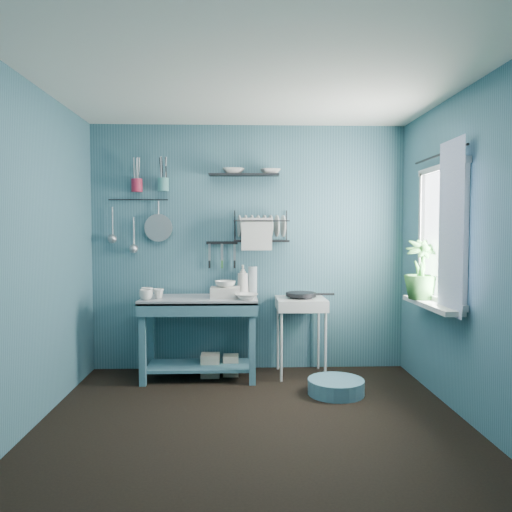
{
  "coord_description": "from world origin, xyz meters",
  "views": [
    {
      "loc": [
        -0.11,
        -3.63,
        1.43
      ],
      "look_at": [
        0.05,
        0.85,
        1.2
      ],
      "focal_mm": 35.0,
      "sensor_mm": 36.0,
      "label": 1
    }
  ],
  "objects_px": {
    "mug_mid": "(159,294)",
    "hotplate_stand": "(301,337)",
    "colander": "(158,228)",
    "storage_tin_small": "(231,365)",
    "dish_rack": "(261,226)",
    "storage_tin_large": "(210,365)",
    "mug_right": "(147,293)",
    "frying_pan": "(301,294)",
    "soap_bottle": "(243,280)",
    "utensil_cup_teal": "(163,185)",
    "work_counter": "(200,338)",
    "wash_tub": "(225,292)",
    "floor_basin": "(336,387)",
    "utensil_cup_magenta": "(137,185)",
    "potted_plant": "(421,269)",
    "mug_left": "(146,295)",
    "water_bottle": "(253,280)"
  },
  "relations": [
    {
      "from": "soap_bottle",
      "to": "mug_right",
      "type": "bearing_deg",
      "value": -167.74
    },
    {
      "from": "dish_rack",
      "to": "floor_basin",
      "type": "distance_m",
      "value": 1.71
    },
    {
      "from": "mug_mid",
      "to": "wash_tub",
      "type": "height_order",
      "value": "wash_tub"
    },
    {
      "from": "mug_mid",
      "to": "hotplate_stand",
      "type": "relative_size",
      "value": 0.13
    },
    {
      "from": "soap_bottle",
      "to": "utensil_cup_magenta",
      "type": "relative_size",
      "value": 2.3
    },
    {
      "from": "dish_rack",
      "to": "storage_tin_large",
      "type": "xyz_separation_m",
      "value": [
        -0.51,
        -0.16,
        -1.36
      ]
    },
    {
      "from": "frying_pan",
      "to": "dish_rack",
      "type": "relative_size",
      "value": 0.55
    },
    {
      "from": "soap_bottle",
      "to": "mug_mid",
      "type": "bearing_deg",
      "value": -162.0
    },
    {
      "from": "mug_mid",
      "to": "mug_right",
      "type": "height_order",
      "value": "mug_right"
    },
    {
      "from": "work_counter",
      "to": "soap_bottle",
      "type": "bearing_deg",
      "value": 32.45
    },
    {
      "from": "floor_basin",
      "to": "mug_right",
      "type": "bearing_deg",
      "value": 163.22
    },
    {
      "from": "work_counter",
      "to": "floor_basin",
      "type": "bearing_deg",
      "value": -16.01
    },
    {
      "from": "wash_tub",
      "to": "potted_plant",
      "type": "xyz_separation_m",
      "value": [
        1.72,
        -0.49,
        0.25
      ]
    },
    {
      "from": "utensil_cup_teal",
      "to": "floor_basin",
      "type": "relative_size",
      "value": 0.26
    },
    {
      "from": "colander",
      "to": "work_counter",
      "type": "bearing_deg",
      "value": -34.24
    },
    {
      "from": "work_counter",
      "to": "frying_pan",
      "type": "xyz_separation_m",
      "value": [
        0.99,
        0.07,
        0.41
      ]
    },
    {
      "from": "storage_tin_large",
      "to": "water_bottle",
      "type": "bearing_deg",
      "value": 22.04
    },
    {
      "from": "mug_right",
      "to": "potted_plant",
      "type": "xyz_separation_m",
      "value": [
        2.47,
        -0.51,
        0.26
      ]
    },
    {
      "from": "colander",
      "to": "storage_tin_small",
      "type": "distance_m",
      "value": 1.56
    },
    {
      "from": "utensil_cup_magenta",
      "to": "floor_basin",
      "type": "xyz_separation_m",
      "value": [
        1.86,
        -0.78,
        -1.81
      ]
    },
    {
      "from": "dish_rack",
      "to": "wash_tub",
      "type": "bearing_deg",
      "value": -145.87
    },
    {
      "from": "hotplate_stand",
      "to": "frying_pan",
      "type": "relative_size",
      "value": 2.55
    },
    {
      "from": "mug_left",
      "to": "utensil_cup_magenta",
      "type": "relative_size",
      "value": 0.95
    },
    {
      "from": "utensil_cup_teal",
      "to": "colander",
      "type": "distance_m",
      "value": 0.44
    },
    {
      "from": "hotplate_stand",
      "to": "potted_plant",
      "type": "bearing_deg",
      "value": -30.34
    },
    {
      "from": "wash_tub",
      "to": "storage_tin_small",
      "type": "xyz_separation_m",
      "value": [
        0.05,
        0.1,
        -0.74
      ]
    },
    {
      "from": "dish_rack",
      "to": "utensil_cup_magenta",
      "type": "distance_m",
      "value": 1.31
    },
    {
      "from": "mug_left",
      "to": "utensil_cup_magenta",
      "type": "distance_m",
      "value": 1.14
    },
    {
      "from": "mug_right",
      "to": "colander",
      "type": "distance_m",
      "value": 0.69
    },
    {
      "from": "wash_tub",
      "to": "utensil_cup_teal",
      "type": "xyz_separation_m",
      "value": [
        -0.62,
        0.28,
        1.05
      ]
    },
    {
      "from": "utensil_cup_magenta",
      "to": "storage_tin_large",
      "type": "relative_size",
      "value": 0.59
    },
    {
      "from": "utensil_cup_magenta",
      "to": "colander",
      "type": "xyz_separation_m",
      "value": [
        0.2,
        0.03,
        -0.42
      ]
    },
    {
      "from": "mug_right",
      "to": "wash_tub",
      "type": "height_order",
      "value": "wash_tub"
    },
    {
      "from": "dish_rack",
      "to": "storage_tin_large",
      "type": "height_order",
      "value": "dish_rack"
    },
    {
      "from": "mug_mid",
      "to": "storage_tin_small",
      "type": "distance_m",
      "value": 1.01
    },
    {
      "from": "mug_right",
      "to": "wash_tub",
      "type": "bearing_deg",
      "value": -1.53
    },
    {
      "from": "water_bottle",
      "to": "dish_rack",
      "type": "height_order",
      "value": "dish_rack"
    },
    {
      "from": "mug_right",
      "to": "soap_bottle",
      "type": "distance_m",
      "value": 0.95
    },
    {
      "from": "hotplate_stand",
      "to": "potted_plant",
      "type": "distance_m",
      "value": 1.34
    },
    {
      "from": "storage_tin_small",
      "to": "work_counter",
      "type": "bearing_deg",
      "value": -165.07
    },
    {
      "from": "wash_tub",
      "to": "hotplate_stand",
      "type": "height_order",
      "value": "wash_tub"
    },
    {
      "from": "utensil_cup_teal",
      "to": "floor_basin",
      "type": "xyz_separation_m",
      "value": [
        1.6,
        -0.78,
        -1.82
      ]
    },
    {
      "from": "utensil_cup_teal",
      "to": "hotplate_stand",
      "type": "bearing_deg",
      "value": -8.13
    },
    {
      "from": "colander",
      "to": "potted_plant",
      "type": "xyz_separation_m",
      "value": [
        2.4,
        -0.8,
        -0.37
      ]
    },
    {
      "from": "mug_mid",
      "to": "storage_tin_large",
      "type": "height_order",
      "value": "mug_mid"
    },
    {
      "from": "mug_right",
      "to": "frying_pan",
      "type": "relative_size",
      "value": 0.41
    },
    {
      "from": "hotplate_stand",
      "to": "mug_mid",
      "type": "bearing_deg",
      "value": -174.63
    },
    {
      "from": "mug_right",
      "to": "potted_plant",
      "type": "distance_m",
      "value": 2.53
    },
    {
      "from": "mug_mid",
      "to": "utensil_cup_magenta",
      "type": "distance_m",
      "value": 1.13
    },
    {
      "from": "mug_right",
      "to": "frying_pan",
      "type": "distance_m",
      "value": 1.49
    }
  ]
}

